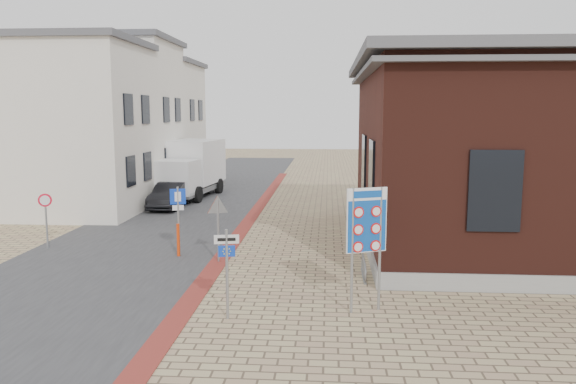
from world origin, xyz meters
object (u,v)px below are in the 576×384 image
(box_truck, at_px, (190,168))
(bollard, at_px, (178,240))
(parking_sign, at_px, (178,209))
(sedan, at_px, (170,195))
(border_sign, at_px, (367,223))
(essen_sign, at_px, (227,261))

(box_truck, relative_size, bollard, 5.67)
(parking_sign, xyz_separation_m, bollard, (0.00, -0.10, -1.05))
(box_truck, bearing_deg, sedan, -84.53)
(border_sign, distance_m, essen_sign, 3.48)
(border_sign, bearing_deg, box_truck, 93.80)
(sedan, bearing_deg, box_truck, 88.92)
(border_sign, distance_m, bollard, 7.90)
(essen_sign, height_order, bollard, essen_sign)
(sedan, bearing_deg, parking_sign, -71.85)
(box_truck, xyz_separation_m, border_sign, (8.89, -18.22, 0.56))
(parking_sign, bearing_deg, border_sign, -56.52)
(sedan, relative_size, box_truck, 0.61)
(box_truck, bearing_deg, essen_sign, -66.49)
(essen_sign, relative_size, parking_sign, 0.91)
(sedan, distance_m, essen_sign, 16.21)
(sedan, xyz_separation_m, essen_sign, (5.70, -15.15, 0.77))
(box_truck, xyz_separation_m, bollard, (2.89, -13.36, -1.10))
(bollard, bearing_deg, box_truck, 102.21)
(sedan, xyz_separation_m, bollard, (3.00, -9.55, -0.08))
(parking_sign, height_order, bollard, parking_sign)
(bollard, bearing_deg, sedan, 107.45)
(sedan, relative_size, bollard, 3.46)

